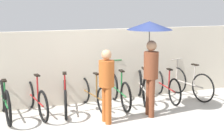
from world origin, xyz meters
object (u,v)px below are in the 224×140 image
parked_bicycle_7 (189,83)px  pedestrian_leading (107,81)px  parked_bicycle_5 (142,87)px  parked_bicycle_0 (5,101)px  parked_bicycle_3 (93,94)px  parked_bicycle_4 (119,91)px  parked_bicycle_6 (166,86)px  pedestrian_center (150,43)px  parked_bicycle_2 (65,97)px  parked_bicycle_1 (36,99)px

parked_bicycle_7 → pedestrian_leading: (-2.65, -0.96, 0.51)m
parked_bicycle_5 → pedestrian_leading: pedestrian_leading is taller
parked_bicycle_0 → parked_bicycle_3: size_ratio=1.03×
parked_bicycle_4 → parked_bicycle_6: 1.33m
parked_bicycle_5 → parked_bicycle_6: 0.67m
parked_bicycle_5 → pedestrian_center: bearing=177.7°
pedestrian_leading → pedestrian_center: bearing=3.6°
parked_bicycle_3 → pedestrian_leading: (0.01, -0.97, 0.55)m
parked_bicycle_2 → parked_bicycle_3: bearing=-81.8°
pedestrian_leading → pedestrian_center: (1.05, 0.14, 0.74)m
parked_bicycle_5 → pedestrian_leading: size_ratio=1.11×
parked_bicycle_1 → parked_bicycle_3: 1.33m
parked_bicycle_3 → pedestrian_center: 1.86m
parked_bicycle_1 → parked_bicycle_2: same height
parked_bicycle_2 → pedestrian_center: size_ratio=0.82×
parked_bicycle_3 → parked_bicycle_7: 2.66m
parked_bicycle_4 → parked_bicycle_2: bearing=91.7°
parked_bicycle_1 → pedestrian_leading: (1.34, -1.02, 0.54)m
parked_bicycle_2 → parked_bicycle_5: size_ratio=0.99×
parked_bicycle_5 → pedestrian_center: size_ratio=0.82×
parked_bicycle_2 → pedestrian_center: bearing=-105.7°
pedestrian_leading → parked_bicycle_6: bearing=23.2°
parked_bicycle_4 → parked_bicycle_0: bearing=92.3°
parked_bicycle_6 → parked_bicycle_2: bearing=95.8°
parked_bicycle_2 → parked_bicycle_5: bearing=-77.4°
parked_bicycle_6 → parked_bicycle_7: size_ratio=1.02×
parked_bicycle_3 → parked_bicycle_5: size_ratio=1.00×
parked_bicycle_0 → parked_bicycle_5: parked_bicycle_5 is taller
parked_bicycle_5 → parked_bicycle_7: bearing=-80.1°
parked_bicycle_1 → pedestrian_leading: pedestrian_leading is taller
parked_bicycle_3 → parked_bicycle_6: bearing=-98.0°
parked_bicycle_4 → parked_bicycle_5: size_ratio=0.98×
parked_bicycle_2 → pedestrian_center: (1.72, -0.86, 1.29)m
parked_bicycle_0 → parked_bicycle_2: 1.33m
parked_bicycle_1 → parked_bicycle_4: bearing=-100.8°
parked_bicycle_7 → parked_bicycle_6: bearing=73.3°
parked_bicycle_1 → parked_bicycle_2: (0.67, -0.02, -0.02)m
parked_bicycle_1 → parked_bicycle_7: bearing=-100.1°
parked_bicycle_1 → parked_bicycle_7: parked_bicycle_1 is taller
parked_bicycle_4 → pedestrian_leading: pedestrian_leading is taller
parked_bicycle_4 → parked_bicycle_1: bearing=91.7°
parked_bicycle_0 → parked_bicycle_3: (1.99, -0.03, -0.04)m
parked_bicycle_1 → parked_bicycle_3: (1.33, -0.05, -0.01)m
parked_bicycle_0 → parked_bicycle_7: 4.65m
parked_bicycle_4 → parked_bicycle_7: parked_bicycle_4 is taller
parked_bicycle_0 → parked_bicycle_2: parked_bicycle_2 is taller
pedestrian_leading → parked_bicycle_4: bearing=51.6°
parked_bicycle_6 → pedestrian_center: size_ratio=0.82×
parked_bicycle_6 → parked_bicycle_7: parked_bicycle_6 is taller
parked_bicycle_5 → parked_bicycle_1: bearing=105.2°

